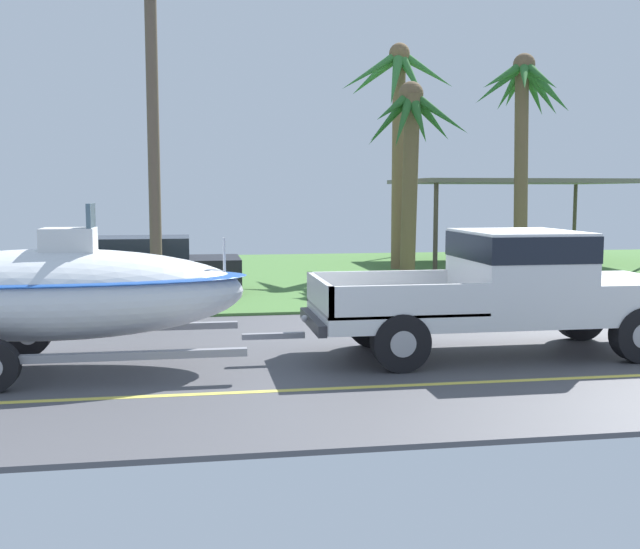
# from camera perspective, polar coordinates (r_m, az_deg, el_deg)

# --- Properties ---
(ground) EXTENTS (36.00, 22.00, 0.11)m
(ground) POSITION_cam_1_polar(r_m,az_deg,el_deg) (20.45, 7.93, -0.75)
(ground) COLOR #4C4C51
(pickup_truck_towing) EXTENTS (5.59, 1.99, 1.85)m
(pickup_truck_towing) POSITION_cam_1_polar(r_m,az_deg,el_deg) (11.89, 14.27, -0.81)
(pickup_truck_towing) COLOR silver
(pickup_truck_towing) RESTS_ON ground
(boat_on_trailer) EXTENTS (6.39, 2.40, 2.27)m
(boat_on_trailer) POSITION_cam_1_polar(r_m,az_deg,el_deg) (11.05, -19.43, -1.32)
(boat_on_trailer) COLOR gray
(boat_on_trailer) RESTS_ON ground
(parked_sedan_near) EXTENTS (4.36, 1.88, 1.38)m
(parked_sedan_near) POSITION_cam_1_polar(r_m,az_deg,el_deg) (18.45, -12.92, 0.54)
(parked_sedan_near) COLOR black
(parked_sedan_near) RESTS_ON ground
(carport_awning) EXTENTS (7.50, 5.22, 2.84)m
(carport_awning) POSITION_cam_1_polar(r_m,az_deg,el_deg) (27.03, 14.16, 6.58)
(carport_awning) COLOR #4C4238
(carport_awning) RESTS_ON ground
(palm_tree_near_left) EXTENTS (2.64, 3.08, 6.10)m
(palm_tree_near_left) POSITION_cam_1_polar(r_m,az_deg,el_deg) (21.83, 14.92, 11.68)
(palm_tree_near_left) COLOR brown
(palm_tree_near_left) RESTS_ON ground
(palm_tree_near_right) EXTENTS (2.69, 2.66, 5.39)m
(palm_tree_near_right) POSITION_cam_1_polar(r_m,az_deg,el_deg) (21.34, 6.77, 10.13)
(palm_tree_near_right) COLOR brown
(palm_tree_near_right) RESTS_ON ground
(palm_tree_mid) EXTENTS (3.73, 2.99, 6.87)m
(palm_tree_mid) POSITION_cam_1_polar(r_m,az_deg,el_deg) (23.94, 5.70, 12.29)
(palm_tree_mid) COLOR brown
(palm_tree_mid) RESTS_ON ground
(utility_pole) EXTENTS (0.24, 1.80, 7.01)m
(utility_pole) POSITION_cam_1_polar(r_m,az_deg,el_deg) (16.00, -12.24, 10.40)
(utility_pole) COLOR brown
(utility_pole) RESTS_ON ground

